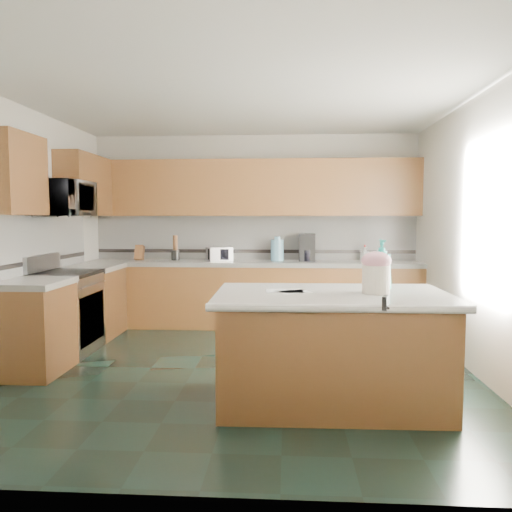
{
  "coord_description": "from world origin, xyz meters",
  "views": [
    {
      "loc": [
        0.48,
        -4.89,
        1.53
      ],
      "look_at": [
        0.15,
        0.35,
        1.12
      ],
      "focal_mm": 35.0,
      "sensor_mm": 36.0,
      "label": 1
    }
  ],
  "objects_px": {
    "island_base": "(331,352)",
    "treat_jar": "(376,279)",
    "island_top": "(332,296)",
    "toaster_oven": "(219,254)",
    "coffee_maker": "(307,247)",
    "knife_block": "(140,253)",
    "soap_bottle_island": "(381,266)"
  },
  "relations": [
    {
      "from": "island_base",
      "to": "treat_jar",
      "type": "height_order",
      "value": "treat_jar"
    },
    {
      "from": "island_top",
      "to": "toaster_oven",
      "type": "distance_m",
      "value": 3.19
    },
    {
      "from": "toaster_oven",
      "to": "island_top",
      "type": "bearing_deg",
      "value": -90.51
    },
    {
      "from": "island_top",
      "to": "treat_jar",
      "type": "height_order",
      "value": "treat_jar"
    },
    {
      "from": "island_base",
      "to": "island_top",
      "type": "distance_m",
      "value": 0.46
    },
    {
      "from": "coffee_maker",
      "to": "treat_jar",
      "type": "bearing_deg",
      "value": -79.16
    },
    {
      "from": "island_base",
      "to": "knife_block",
      "type": "bearing_deg",
      "value": 129.35
    },
    {
      "from": "soap_bottle_island",
      "to": "coffee_maker",
      "type": "height_order",
      "value": "soap_bottle_island"
    },
    {
      "from": "island_base",
      "to": "soap_bottle_island",
      "type": "xyz_separation_m",
      "value": [
        0.4,
        0.06,
        0.7
      ]
    },
    {
      "from": "soap_bottle_island",
      "to": "coffee_maker",
      "type": "bearing_deg",
      "value": 90.55
    },
    {
      "from": "treat_jar",
      "to": "knife_block",
      "type": "relative_size",
      "value": 1.08
    },
    {
      "from": "toaster_oven",
      "to": "soap_bottle_island",
      "type": "bearing_deg",
      "value": -83.71
    },
    {
      "from": "toaster_oven",
      "to": "coffee_maker",
      "type": "height_order",
      "value": "coffee_maker"
    },
    {
      "from": "island_top",
      "to": "knife_block",
      "type": "xyz_separation_m",
      "value": [
        -2.46,
        2.91,
        0.14
      ]
    },
    {
      "from": "soap_bottle_island",
      "to": "knife_block",
      "type": "distance_m",
      "value": 4.04
    },
    {
      "from": "island_top",
      "to": "coffee_maker",
      "type": "xyz_separation_m",
      "value": [
        -0.09,
        2.94,
        0.22
      ]
    },
    {
      "from": "treat_jar",
      "to": "knife_block",
      "type": "height_order",
      "value": "treat_jar"
    },
    {
      "from": "treat_jar",
      "to": "toaster_oven",
      "type": "height_order",
      "value": "treat_jar"
    },
    {
      "from": "island_top",
      "to": "toaster_oven",
      "type": "bearing_deg",
      "value": 113.47
    },
    {
      "from": "knife_block",
      "to": "coffee_maker",
      "type": "xyz_separation_m",
      "value": [
        2.37,
        0.03,
        0.09
      ]
    },
    {
      "from": "knife_block",
      "to": "toaster_oven",
      "type": "height_order",
      "value": "knife_block"
    },
    {
      "from": "island_top",
      "to": "treat_jar",
      "type": "relative_size",
      "value": 8.23
    },
    {
      "from": "treat_jar",
      "to": "coffee_maker",
      "type": "distance_m",
      "value": 3.0
    },
    {
      "from": "island_top",
      "to": "toaster_oven",
      "type": "xyz_separation_m",
      "value": [
        -1.32,
        2.91,
        0.13
      ]
    },
    {
      "from": "knife_block",
      "to": "treat_jar",
      "type": "bearing_deg",
      "value": -44.8
    },
    {
      "from": "island_base",
      "to": "soap_bottle_island",
      "type": "height_order",
      "value": "soap_bottle_island"
    },
    {
      "from": "soap_bottle_island",
      "to": "island_base",
      "type": "bearing_deg",
      "value": 179.53
    },
    {
      "from": "treat_jar",
      "to": "coffee_maker",
      "type": "relative_size",
      "value": 0.6
    },
    {
      "from": "island_top",
      "to": "treat_jar",
      "type": "bearing_deg",
      "value": -5.35
    },
    {
      "from": "island_top",
      "to": "coffee_maker",
      "type": "relative_size",
      "value": 4.91
    },
    {
      "from": "treat_jar",
      "to": "soap_bottle_island",
      "type": "distance_m",
      "value": 0.15
    },
    {
      "from": "island_base",
      "to": "toaster_oven",
      "type": "distance_m",
      "value": 3.24
    }
  ]
}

